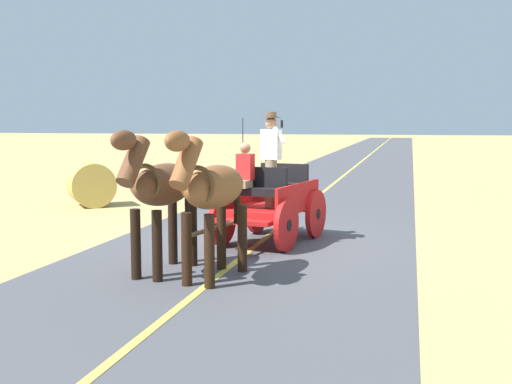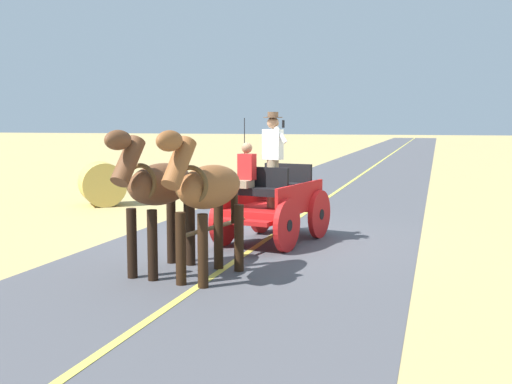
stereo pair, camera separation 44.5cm
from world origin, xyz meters
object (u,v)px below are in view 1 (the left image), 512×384
at_px(horse_near_side, 212,191).
at_px(hay_bale, 91,185).
at_px(horse_off_side, 161,188).
at_px(horse_drawn_carriage, 269,200).

bearing_deg(horse_near_side, hay_bale, -50.63).
xyz_separation_m(horse_near_side, horse_off_side, (0.87, -0.18, 0.00)).
height_order(horse_near_side, horse_off_side, same).
xyz_separation_m(horse_drawn_carriage, horse_near_side, (0.17, 3.06, 0.51)).
bearing_deg(horse_near_side, horse_off_side, -11.54).
xyz_separation_m(horse_off_side, hay_bale, (4.86, -6.80, -0.72)).
bearing_deg(hay_bale, horse_near_side, 129.37).
distance_m(horse_drawn_carriage, hay_bale, 7.09).
bearing_deg(horse_off_side, horse_near_side, 168.46).
distance_m(horse_near_side, horse_off_side, 0.88).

